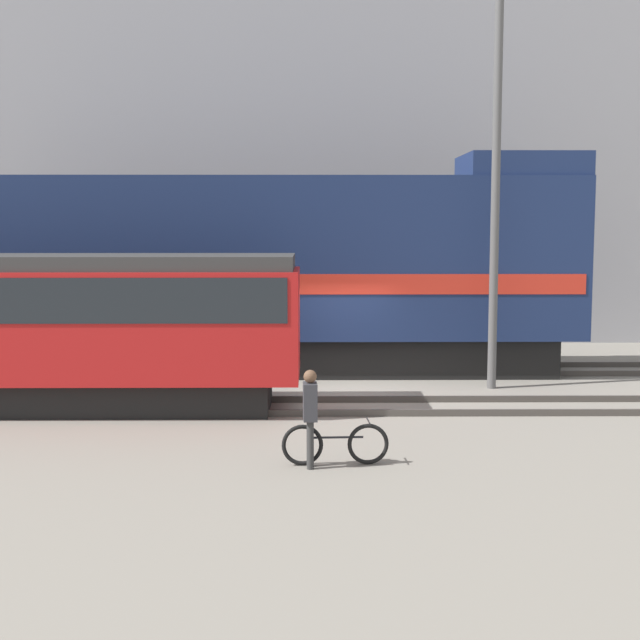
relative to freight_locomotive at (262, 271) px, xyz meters
name	(u,v)px	position (x,y,z in m)	size (l,w,h in m)	color
ground_plane	(343,394)	(2.03, -3.10, -2.68)	(120.00, 120.00, 0.00)	gray
track_near	(345,406)	(2.03, -4.77, -2.61)	(60.00, 1.51, 0.14)	#47423D
track_far	(339,369)	(2.03, 0.00, -2.61)	(60.00, 1.51, 0.14)	#47423D
building_backdrop	(332,144)	(2.03, 8.70, 4.04)	(31.88, 6.00, 13.42)	#99999E
freight_locomotive	(262,271)	(0.00, 0.00, 0.00)	(16.78, 3.04, 5.71)	black
streetcar	(52,322)	(-4.14, -4.77, -0.80)	(10.39, 2.54, 3.28)	black
bicycle	(335,444)	(1.70, -9.15, -2.33)	(1.76, 0.44, 0.74)	black
person	(310,409)	(1.29, -9.32, -1.71)	(0.24, 0.37, 1.60)	#333333
utility_pole_left	(495,198)	(5.63, -2.39, 1.85)	(0.20, 0.20, 9.05)	#595959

